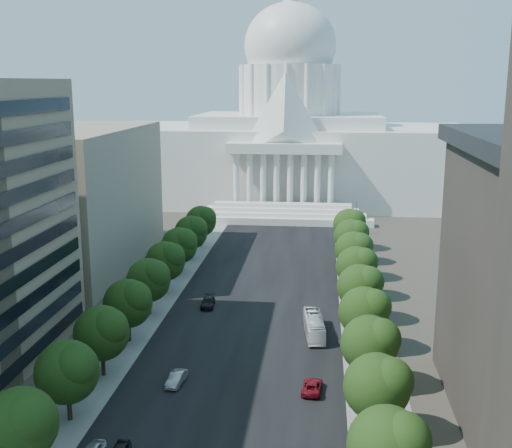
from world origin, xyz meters
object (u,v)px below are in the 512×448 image
(car_dark_b, at_px, (208,303))
(city_bus, at_px, (314,326))
(car_red, at_px, (312,386))
(car_silver, at_px, (176,379))

(car_dark_b, distance_m, city_bus, 22.24)
(car_dark_b, height_order, city_bus, city_bus)
(car_red, distance_m, city_bus, 19.28)
(car_silver, relative_size, car_dark_b, 0.88)
(car_red, relative_size, car_dark_b, 0.97)
(car_red, bearing_deg, car_silver, 4.09)
(car_red, bearing_deg, city_bus, -85.10)
(city_bus, bearing_deg, car_silver, -139.29)
(car_red, height_order, city_bus, city_bus)
(car_dark_b, bearing_deg, city_bus, -33.69)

